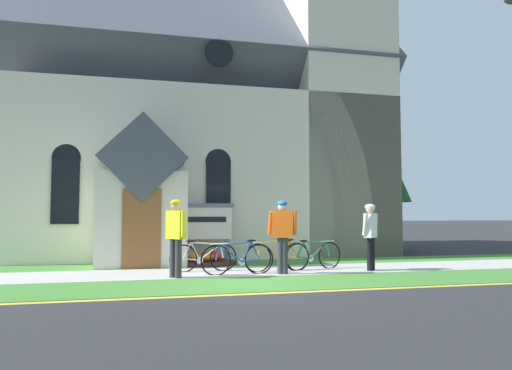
{
  "coord_description": "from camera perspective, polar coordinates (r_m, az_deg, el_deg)",
  "views": [
    {
      "loc": [
        -2.14,
        -9.77,
        1.45
      ],
      "look_at": [
        0.94,
        3.13,
        2.26
      ],
      "focal_mm": 32.91,
      "sensor_mm": 36.0,
      "label": 1
    }
  ],
  "objects": [
    {
      "name": "bicycle_silver",
      "position": [
        11.96,
        -6.43,
        -8.68
      ],
      "size": [
        1.71,
        0.16,
        0.8
      ],
      "color": "black",
      "rests_on": "ground"
    },
    {
      "name": "cyclist_in_yellow_jersey",
      "position": [
        12.35,
        13.74,
        -5.49
      ],
      "size": [
        0.55,
        0.54,
        1.69
      ],
      "color": "black",
      "rests_on": "ground"
    },
    {
      "name": "distant_hill",
      "position": [
        77.7,
        -13.04,
        -4.45
      ],
      "size": [
        73.83,
        51.13,
        20.17
      ],
      "primitive_type": "ellipsoid",
      "color": "#847A5B",
      "rests_on": "ground"
    },
    {
      "name": "curb_paint_stripe",
      "position": [
        8.73,
        1.5,
        -13.02
      ],
      "size": [
        28.0,
        0.16,
        0.01
      ],
      "primitive_type": "cube",
      "color": "yellow",
      "rests_on": "ground"
    },
    {
      "name": "church_lawn",
      "position": [
        13.71,
        -4.12,
        -9.52
      ],
      "size": [
        24.0,
        1.7,
        0.01
      ],
      "primitive_type": "cube",
      "color": "#427F33",
      "rests_on": "ground"
    },
    {
      "name": "cyclist_in_orange_jersey",
      "position": [
        11.29,
        3.24,
        -5.52
      ],
      "size": [
        0.63,
        0.43,
        1.76
      ],
      "color": "#2D2D33",
      "rests_on": "ground"
    },
    {
      "name": "ground",
      "position": [
        14.01,
        -4.65,
        -9.41
      ],
      "size": [
        140.0,
        140.0,
        0.0
      ],
      "primitive_type": "plane",
      "color": "#2B2B2D"
    },
    {
      "name": "sidewalk_slab",
      "position": [
        11.87,
        -2.62,
        -10.47
      ],
      "size": [
        32.0,
        2.07,
        0.01
      ],
      "primitive_type": "cube",
      "color": "#B7B5AD",
      "rests_on": "ground"
    },
    {
      "name": "grass_verge",
      "position": [
        9.87,
        -0.31,
        -11.91
      ],
      "size": [
        32.0,
        2.07,
        0.01
      ],
      "primitive_type": "cube",
      "color": "#427F33",
      "rests_on": "ground"
    },
    {
      "name": "cyclist_in_green_jersey",
      "position": [
        10.78,
        -9.71,
        -5.55
      ],
      "size": [
        0.45,
        0.7,
        1.77
      ],
      "color": "#2D2D33",
      "rests_on": "ground"
    },
    {
      "name": "flower_bed",
      "position": [
        13.63,
        -6.28,
        -9.12
      ],
      "size": [
        1.8,
        1.8,
        0.34
      ],
      "color": "#382319",
      "rests_on": "ground"
    },
    {
      "name": "bicycle_red",
      "position": [
        12.4,
        7.01,
        -8.46
      ],
      "size": [
        1.68,
        0.49,
        0.79
      ],
      "color": "black",
      "rests_on": "ground"
    },
    {
      "name": "roadside_conifer",
      "position": [
        20.35,
        13.83,
        3.6
      ],
      "size": [
        3.18,
        3.18,
        5.93
      ],
      "color": "#3D2D1E",
      "rests_on": "ground"
    },
    {
      "name": "bicycle_black",
      "position": [
        11.96,
        2.63,
        -8.64
      ],
      "size": [
        1.76,
        0.21,
        0.82
      ],
      "color": "black",
      "rests_on": "ground"
    },
    {
      "name": "bicycle_white",
      "position": [
        11.32,
        -2.2,
        -8.91
      ],
      "size": [
        1.79,
        0.13,
        0.84
      ],
      "color": "black",
      "rests_on": "ground"
    },
    {
      "name": "church_sign",
      "position": [
        13.89,
        -6.44,
        -4.7
      ],
      "size": [
        1.81,
        0.2,
        1.75
      ],
      "color": "slate",
      "rests_on": "ground"
    },
    {
      "name": "church_building",
      "position": [
        18.73,
        -4.74,
        7.2
      ],
      "size": [
        13.11,
        10.34,
        13.88
      ],
      "color": "beige",
      "rests_on": "ground"
    }
  ]
}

